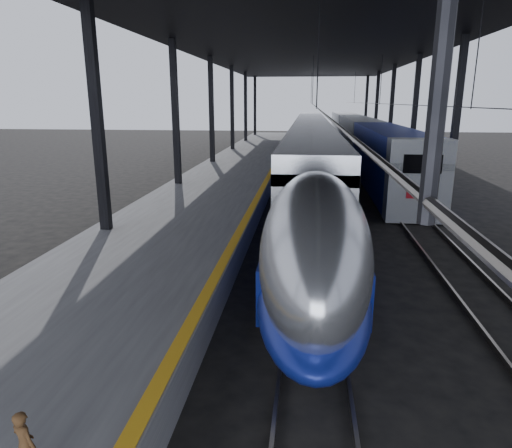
# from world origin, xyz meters

# --- Properties ---
(ground) EXTENTS (160.00, 160.00, 0.00)m
(ground) POSITION_xyz_m (0.00, 0.00, 0.00)
(ground) COLOR black
(ground) RESTS_ON ground
(platform) EXTENTS (6.00, 80.00, 1.00)m
(platform) POSITION_xyz_m (-3.50, 20.00, 0.50)
(platform) COLOR #4C4C4F
(platform) RESTS_ON ground
(yellow_strip) EXTENTS (0.30, 80.00, 0.01)m
(yellow_strip) POSITION_xyz_m (-0.70, 20.00, 1.00)
(yellow_strip) COLOR orange
(yellow_strip) RESTS_ON platform
(rails) EXTENTS (6.52, 80.00, 0.16)m
(rails) POSITION_xyz_m (4.50, 20.00, 0.08)
(rails) COLOR slate
(rails) RESTS_ON ground
(canopy) EXTENTS (18.00, 75.00, 9.47)m
(canopy) POSITION_xyz_m (1.90, 20.00, 9.12)
(canopy) COLOR black
(canopy) RESTS_ON ground
(tgv_train) EXTENTS (2.85, 65.20, 4.09)m
(tgv_train) POSITION_xyz_m (2.00, 27.69, 1.91)
(tgv_train) COLOR #B8BABF
(tgv_train) RESTS_ON ground
(second_train) EXTENTS (2.91, 56.05, 4.01)m
(second_train) POSITION_xyz_m (7.00, 37.85, 2.03)
(second_train) COLOR navy
(second_train) RESTS_ON ground
(child) EXTENTS (0.43, 0.36, 0.99)m
(child) POSITION_xyz_m (-1.71, -6.54, 1.50)
(child) COLOR #4B3019
(child) RESTS_ON platform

